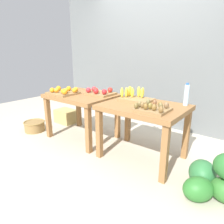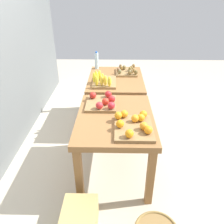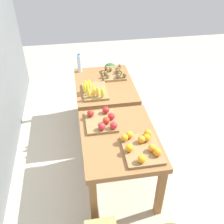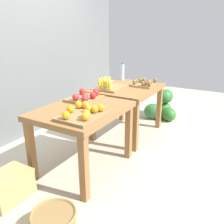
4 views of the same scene
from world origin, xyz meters
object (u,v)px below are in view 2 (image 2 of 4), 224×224
object	(u,v)px
display_table_right	(116,85)
cardboard_produce_box	(80,222)
orange_bin	(134,125)
display_table_left	(115,125)
banana_crate	(103,81)
kiwi_bin	(127,71)
apple_bin	(103,102)
watermelon_pile	(128,87)
water_bottle	(97,61)

from	to	relation	value
display_table_right	cardboard_produce_box	xyz separation A→B (m)	(-1.92, 0.30, -0.49)
orange_bin	display_table_left	bearing A→B (deg)	37.97
banana_crate	kiwi_bin	world-z (taller)	banana_crate
cardboard_produce_box	apple_bin	bearing A→B (deg)	-8.46
apple_bin	orange_bin	bearing A→B (deg)	-146.23
display_table_left	orange_bin	bearing A→B (deg)	-142.03
display_table_left	apple_bin	distance (m)	0.32
banana_crate	watermelon_pile	bearing A→B (deg)	-19.59
kiwi_bin	water_bottle	size ratio (longest dim) A/B	1.31
display_table_right	kiwi_bin	size ratio (longest dim) A/B	2.82
water_bottle	display_table_right	bearing A→B (deg)	-143.14
display_table_right	cardboard_produce_box	size ratio (longest dim) A/B	2.60
kiwi_bin	watermelon_pile	bearing A→B (deg)	-5.72
orange_bin	kiwi_bin	world-z (taller)	orange_bin
banana_crate	kiwi_bin	bearing A→B (deg)	-38.09
display_table_right	orange_bin	distance (m)	1.36
banana_crate	cardboard_produce_box	distance (m)	1.81
kiwi_bin	water_bottle	world-z (taller)	water_bottle
water_bottle	cardboard_produce_box	bearing A→B (deg)	-179.71
display_table_right	kiwi_bin	distance (m)	0.30
water_bottle	watermelon_pile	world-z (taller)	water_bottle
kiwi_bin	cardboard_produce_box	distance (m)	2.26
display_table_right	apple_bin	distance (m)	0.89
banana_crate	display_table_left	bearing A→B (deg)	-168.67
apple_bin	watermelon_pile	bearing A→B (deg)	-12.09
apple_bin	display_table_left	bearing A→B (deg)	-150.36
display_table_left	banana_crate	size ratio (longest dim) A/B	2.36
banana_crate	water_bottle	xyz separation A→B (m)	(0.66, 0.14, 0.09)
display_table_right	apple_bin	world-z (taller)	apple_bin
orange_bin	watermelon_pile	distance (m)	2.36
apple_bin	watermelon_pile	world-z (taller)	apple_bin
display_table_right	water_bottle	xyz separation A→B (m)	(0.42, 0.31, 0.24)
display_table_right	apple_bin	bearing A→B (deg)	170.63
display_table_left	water_bottle	size ratio (longest dim) A/B	3.69
display_table_right	watermelon_pile	world-z (taller)	display_table_right
banana_crate	watermelon_pile	size ratio (longest dim) A/B	0.66
water_bottle	kiwi_bin	bearing A→B (deg)	-114.14
banana_crate	display_table_right	bearing A→B (deg)	-36.16
cardboard_produce_box	display_table_left	bearing A→B (deg)	-20.53
display_table_left	orange_bin	world-z (taller)	orange_bin
banana_crate	watermelon_pile	xyz separation A→B (m)	(1.18, -0.42, -0.59)
apple_bin	cardboard_produce_box	distance (m)	1.24
kiwi_bin	water_bottle	distance (m)	0.54
orange_bin	water_bottle	world-z (taller)	water_bottle
display_table_right	banana_crate	world-z (taller)	banana_crate
kiwi_bin	cardboard_produce_box	bearing A→B (deg)	167.52
apple_bin	kiwi_bin	bearing A→B (deg)	-16.33
display_table_left	cardboard_produce_box	world-z (taller)	display_table_left
display_table_right	watermelon_pile	xyz separation A→B (m)	(0.94, -0.24, -0.44)
display_table_left	display_table_right	size ratio (longest dim) A/B	1.00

